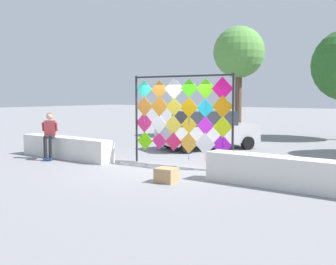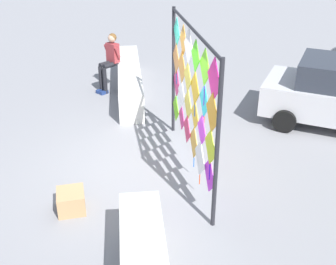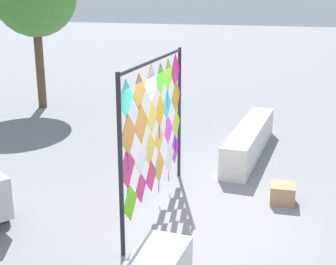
% 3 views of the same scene
% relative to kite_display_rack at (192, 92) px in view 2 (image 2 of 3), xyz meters
% --- Properties ---
extents(ground, '(120.00, 120.00, 0.00)m').
position_rel_kite_display_rack_xyz_m(ground, '(-0.20, -0.80, -1.64)').
color(ground, gray).
extents(plaza_ledge_left, '(4.07, 0.60, 0.74)m').
position_rel_kite_display_rack_xyz_m(plaza_ledge_left, '(-4.14, -1.05, -1.28)').
color(plaza_ledge_left, silver).
rests_on(plaza_ledge_left, ground).
extents(kite_display_rack, '(3.46, 0.32, 2.80)m').
position_rel_kite_display_rack_xyz_m(kite_display_rack, '(0.00, 0.00, 0.00)').
color(kite_display_rack, '#232328').
rests_on(kite_display_rack, ground).
extents(seated_vendor, '(0.73, 0.75, 1.58)m').
position_rel_kite_display_rack_xyz_m(seated_vendor, '(-4.37, -1.56, -0.70)').
color(seated_vendor, black).
rests_on(seated_vendor, ground).
extents(cardboard_box_large, '(0.54, 0.51, 0.36)m').
position_rel_kite_display_rack_xyz_m(cardboard_box_large, '(1.05, -2.18, -1.46)').
color(cardboard_box_large, tan).
rests_on(cardboard_box_large, ground).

